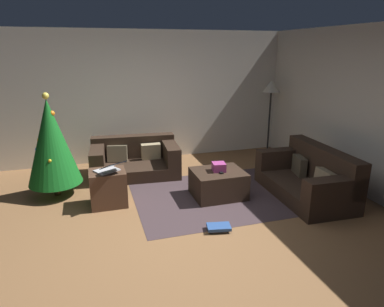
% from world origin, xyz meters
% --- Properties ---
extents(ground_plane, '(6.40, 6.40, 0.00)m').
position_xyz_m(ground_plane, '(0.00, 0.00, 0.00)').
color(ground_plane, brown).
extents(rear_partition, '(6.40, 0.12, 2.60)m').
position_xyz_m(rear_partition, '(0.00, 3.14, 1.30)').
color(rear_partition, silver).
rests_on(rear_partition, ground_plane).
extents(couch_left, '(1.62, 1.10, 0.66)m').
position_xyz_m(couch_left, '(-0.23, 2.24, 0.26)').
color(couch_left, '#332319').
rests_on(couch_left, ground_plane).
extents(couch_right, '(0.94, 1.73, 0.78)m').
position_xyz_m(couch_right, '(2.25, 0.41, 0.30)').
color(couch_right, '#332319').
rests_on(couch_right, ground_plane).
extents(ottoman, '(0.79, 0.66, 0.42)m').
position_xyz_m(ottoman, '(0.87, 0.81, 0.21)').
color(ottoman, '#332319').
rests_on(ottoman, ground_plane).
extents(gift_box, '(0.22, 0.23, 0.13)m').
position_xyz_m(gift_box, '(0.88, 0.82, 0.48)').
color(gift_box, '#B23F8C').
rests_on(gift_box, ottoman).
extents(tv_remote, '(0.05, 0.16, 0.02)m').
position_xyz_m(tv_remote, '(0.88, 0.75, 0.43)').
color(tv_remote, black).
rests_on(tv_remote, ottoman).
extents(christmas_tree, '(0.81, 0.81, 1.62)m').
position_xyz_m(christmas_tree, '(-1.56, 1.61, 0.87)').
color(christmas_tree, brown).
rests_on(christmas_tree, ground_plane).
extents(side_table, '(0.52, 0.44, 0.53)m').
position_xyz_m(side_table, '(-0.80, 0.99, 0.27)').
color(side_table, '#4C3323').
rests_on(side_table, ground_plane).
extents(laptop, '(0.48, 0.52, 0.19)m').
position_xyz_m(laptop, '(-0.76, 0.94, 0.59)').
color(laptop, silver).
rests_on(laptop, side_table).
extents(book_stack, '(0.33, 0.26, 0.07)m').
position_xyz_m(book_stack, '(0.49, -0.20, 0.04)').
color(book_stack, beige).
rests_on(book_stack, ground_plane).
extents(corner_lamp, '(0.36, 0.36, 1.60)m').
position_xyz_m(corner_lamp, '(2.74, 2.61, 1.36)').
color(corner_lamp, black).
rests_on(corner_lamp, ground_plane).
extents(area_rug, '(2.60, 2.00, 0.01)m').
position_xyz_m(area_rug, '(0.87, 0.81, 0.00)').
color(area_rug, '#413235').
rests_on(area_rug, ground_plane).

